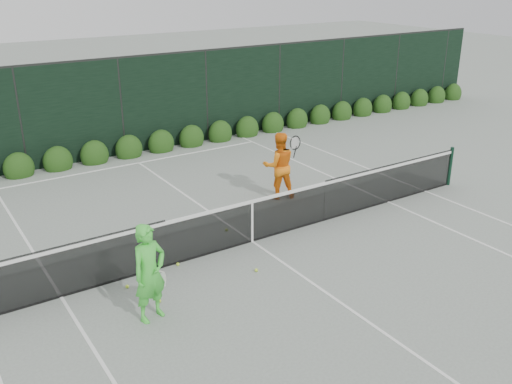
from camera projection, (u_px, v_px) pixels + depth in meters
ground at (252, 242)px, 12.40m from camera, size 80.00×80.00×0.00m
tennis_net at (251, 220)px, 12.19m from camera, size 12.90×0.10×1.07m
player_woman at (150, 273)px, 9.41m from camera, size 0.72×0.57×1.73m
player_man at (279, 165)px, 14.49m from camera, size 1.02×0.91×1.73m
court_lines at (252, 241)px, 12.40m from camera, size 11.03×23.83×0.01m
windscreen_fence at (338, 222)px, 9.73m from camera, size 32.00×21.07×3.06m
hedge_row at (129, 149)px, 17.88m from camera, size 31.66×0.65×0.94m
tennis_balls at (192, 268)px, 11.24m from camera, size 2.86×1.98×0.07m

